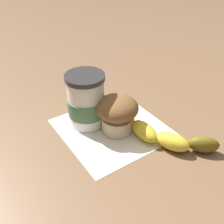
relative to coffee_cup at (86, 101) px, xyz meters
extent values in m
plane|color=brown|center=(0.04, -0.04, -0.06)|extent=(3.00, 3.00, 0.00)
cube|color=white|center=(0.04, -0.04, -0.06)|extent=(0.25, 0.25, 0.00)
cylinder|color=white|center=(0.00, 0.00, 0.00)|extent=(0.08, 0.08, 0.11)
cylinder|color=#2D2D2D|center=(0.00, 0.00, 0.06)|extent=(0.08, 0.08, 0.01)
cylinder|color=#4C754C|center=(0.00, 0.00, -0.01)|extent=(0.08, 0.08, 0.04)
cylinder|color=beige|center=(0.05, -0.05, -0.04)|extent=(0.07, 0.07, 0.03)
ellipsoid|color=brown|center=(0.05, -0.05, 0.00)|extent=(0.09, 0.09, 0.05)
ellipsoid|color=yellow|center=(0.08, -0.04, -0.04)|extent=(0.04, 0.06, 0.03)
ellipsoid|color=yellow|center=(0.09, -0.10, -0.04)|extent=(0.05, 0.08, 0.03)
ellipsoid|color=yellow|center=(0.13, -0.14, -0.04)|extent=(0.07, 0.08, 0.03)
ellipsoid|color=brown|center=(0.18, -0.17, -0.04)|extent=(0.07, 0.05, 0.03)
camera|label=1|loc=(-0.13, -0.46, 0.30)|focal=42.00mm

